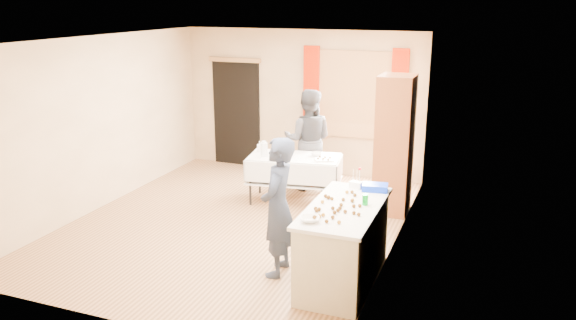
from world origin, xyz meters
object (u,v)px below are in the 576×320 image
at_px(counter, 344,244).
at_px(girl, 278,207).
at_px(cabinet, 394,145).
at_px(woman, 308,140).
at_px(party_table, 294,175).
at_px(chair, 311,169).

bearing_deg(counter, girl, -173.99).
bearing_deg(cabinet, woman, 160.25).
height_order(party_table, woman, woman).
bearing_deg(woman, chair, -99.40).
height_order(cabinet, girl, cabinet).
bearing_deg(cabinet, party_table, -174.85).
distance_m(cabinet, woman, 1.63).
xyz_separation_m(counter, girl, (-0.76, -0.08, 0.37)).
distance_m(chair, girl, 3.30).
relative_size(chair, woman, 0.58).
relative_size(cabinet, girl, 1.26).
distance_m(cabinet, counter, 2.46).
relative_size(counter, girl, 0.97).
relative_size(cabinet, party_table, 1.34).
bearing_deg(party_table, cabinet, -3.71).
bearing_deg(girl, woman, -172.20).
height_order(cabinet, chair, cabinet).
bearing_deg(chair, woman, -108.98).
relative_size(party_table, woman, 0.90).
relative_size(counter, party_table, 1.04).
relative_size(girl, woman, 0.96).
xyz_separation_m(cabinet, chair, (-1.54, 0.72, -0.74)).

